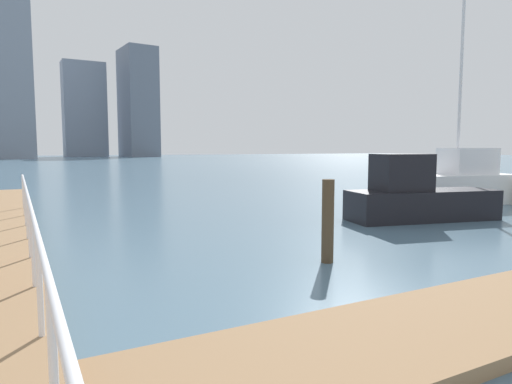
# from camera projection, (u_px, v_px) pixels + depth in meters

# --- Properties ---
(ground_plane) EXTENTS (300.00, 300.00, 0.00)m
(ground_plane) POSITION_uv_depth(u_px,v_px,m) (141.00, 224.00, 13.77)
(ground_plane) COLOR slate
(boardwalk_railing) EXTENTS (0.06, 28.09, 1.08)m
(boardwalk_railing) POSITION_uv_depth(u_px,v_px,m) (65.00, 382.00, 2.02)
(boardwalk_railing) COLOR white
(boardwalk_railing) RESTS_ON boardwalk
(dock_piling_2) EXTENTS (0.25, 0.25, 1.68)m
(dock_piling_2) POSITION_uv_depth(u_px,v_px,m) (328.00, 221.00, 9.02)
(dock_piling_2) COLOR #473826
(dock_piling_2) RESTS_ON ground_plane
(moored_boat_3) EXTENTS (5.37, 2.64, 9.47)m
(moored_boat_3) POSITION_uv_depth(u_px,v_px,m) (459.00, 182.00, 18.65)
(moored_boat_3) COLOR white
(moored_boat_3) RESTS_ON ground_plane
(moored_boat_4) EXTENTS (5.08, 2.58, 2.13)m
(moored_boat_4) POSITION_uv_depth(u_px,v_px,m) (417.00, 197.00, 14.40)
(moored_boat_4) COLOR black
(moored_boat_4) RESTS_ON ground_plane
(skyline_tower_3) EXTENTS (11.49, 6.71, 26.19)m
(skyline_tower_3) POSITION_uv_depth(u_px,v_px,m) (85.00, 110.00, 125.98)
(skyline_tower_3) COLOR gray
(skyline_tower_3) RESTS_ON ground_plane
(skyline_tower_4) EXTENTS (9.20, 13.12, 29.81)m
(skyline_tower_4) POSITION_uv_depth(u_px,v_px,m) (138.00, 103.00, 125.50)
(skyline_tower_4) COLOR slate
(skyline_tower_4) RESTS_ON ground_plane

